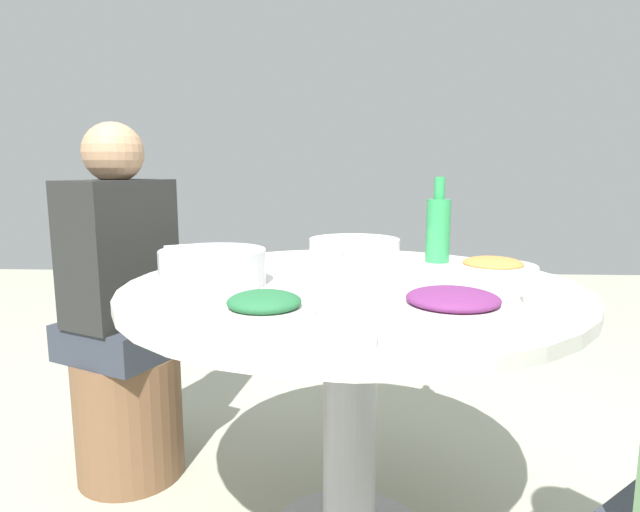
# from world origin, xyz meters

# --- Properties ---
(round_dining_table) EXTENTS (1.15, 1.15, 0.75)m
(round_dining_table) POSITION_xyz_m (0.00, 0.00, 0.58)
(round_dining_table) COLOR #99999E
(round_dining_table) RESTS_ON ground
(rice_bowl) EXTENTS (0.26, 0.26, 0.10)m
(rice_bowl) POSITION_xyz_m (-0.35, -0.04, 0.80)
(rice_bowl) COLOR #B2B5BA
(rice_bowl) RESTS_ON round_dining_table
(soup_bowl) EXTENTS (0.28, 0.31, 0.07)m
(soup_bowl) POSITION_xyz_m (0.01, 0.33, 0.79)
(soup_bowl) COLOR white
(soup_bowl) RESTS_ON round_dining_table
(dish_eggplant) EXTENTS (0.24, 0.24, 0.05)m
(dish_eggplant) POSITION_xyz_m (0.20, -0.27, 0.77)
(dish_eggplant) COLOR silver
(dish_eggplant) RESTS_ON round_dining_table
(dish_greens) EXTENTS (0.21, 0.21, 0.05)m
(dish_greens) POSITION_xyz_m (-0.17, -0.32, 0.77)
(dish_greens) COLOR silver
(dish_greens) RESTS_ON round_dining_table
(dish_tofu_braise) EXTENTS (0.24, 0.24, 0.05)m
(dish_tofu_braise) POSITION_xyz_m (0.39, 0.14, 0.77)
(dish_tofu_braise) COLOR white
(dish_tofu_braise) RESTS_ON round_dining_table
(green_bottle) EXTENTS (0.07, 0.07, 0.26)m
(green_bottle) POSITION_xyz_m (0.27, 0.33, 0.86)
(green_bottle) COLOR #2B8E4C
(green_bottle) RESTS_ON round_dining_table
(tea_cup_near) EXTENTS (0.07, 0.07, 0.07)m
(tea_cup_near) POSITION_xyz_m (0.00, -0.51, 0.79)
(tea_cup_near) COLOR silver
(tea_cup_near) RESTS_ON round_dining_table
(tea_cup_far) EXTENTS (0.07, 0.07, 0.06)m
(tea_cup_far) POSITION_xyz_m (0.40, -0.20, 0.79)
(tea_cup_far) COLOR beige
(tea_cup_far) RESTS_ON round_dining_table
(stool_for_diner_right) EXTENTS (0.35, 0.35, 0.43)m
(stool_for_diner_right) POSITION_xyz_m (-0.75, 0.34, 0.21)
(stool_for_diner_right) COLOR brown
(stool_for_diner_right) RESTS_ON ground
(diner_right) EXTENTS (0.44, 0.43, 0.76)m
(diner_right) POSITION_xyz_m (-0.75, 0.34, 0.75)
(diner_right) COLOR #2D333D
(diner_right) RESTS_ON stool_for_diner_right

